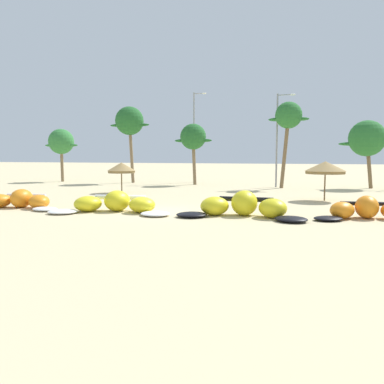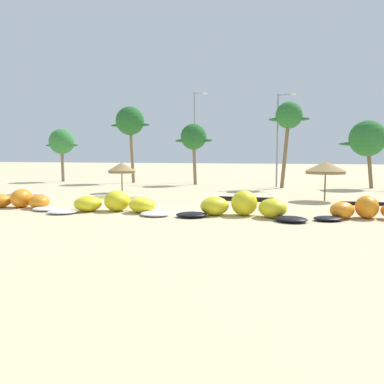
{
  "view_description": "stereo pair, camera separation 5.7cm",
  "coord_description": "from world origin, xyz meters",
  "px_view_note": "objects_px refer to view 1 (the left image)",
  "views": [
    {
      "loc": [
        8.71,
        -21.55,
        3.27
      ],
      "look_at": [
        1.63,
        2.0,
        1.0
      ],
      "focal_mm": 37.6,
      "sensor_mm": 36.0,
      "label": 1
    },
    {
      "loc": [
        8.76,
        -21.53,
        3.27
      ],
      "look_at": [
        1.63,
        2.0,
        1.0
      ],
      "focal_mm": 37.6,
      "sensor_mm": 36.0,
      "label": 2
    }
  ],
  "objects_px": {
    "kite_center": "(243,207)",
    "beach_umbrella_middle": "(325,167)",
    "lamppost_west": "(195,133)",
    "lamppost_west_center": "(278,135)",
    "kite_right_of_center": "(368,210)",
    "palm_left": "(130,122)",
    "kite_left_of_center": "(115,204)",
    "palm_center_right": "(367,139)",
    "palm_left_of_gap": "(193,137)",
    "palm_leftmost": "(61,142)",
    "beach_umbrella_near_van": "(121,168)",
    "kite_left": "(19,201)",
    "palm_center_left": "(288,117)"
  },
  "relations": [
    {
      "from": "beach_umbrella_middle",
      "to": "palm_center_right",
      "type": "relative_size",
      "value": 0.43
    },
    {
      "from": "kite_left",
      "to": "beach_umbrella_middle",
      "type": "bearing_deg",
      "value": 28.09
    },
    {
      "from": "kite_right_of_center",
      "to": "palm_center_left",
      "type": "bearing_deg",
      "value": 105.55
    },
    {
      "from": "palm_center_left",
      "to": "lamppost_west",
      "type": "xyz_separation_m",
      "value": [
        -11.15,
        5.61,
        -1.1
      ]
    },
    {
      "from": "kite_right_of_center",
      "to": "lamppost_west",
      "type": "bearing_deg",
      "value": 123.99
    },
    {
      "from": "kite_right_of_center",
      "to": "palm_left",
      "type": "height_order",
      "value": "palm_left"
    },
    {
      "from": "palm_left",
      "to": "kite_left_of_center",
      "type": "bearing_deg",
      "value": -66.6
    },
    {
      "from": "kite_right_of_center",
      "to": "lamppost_west_center",
      "type": "relative_size",
      "value": 0.63
    },
    {
      "from": "kite_right_of_center",
      "to": "palm_center_right",
      "type": "xyz_separation_m",
      "value": [
        2.24,
        20.69,
        4.39
      ]
    },
    {
      "from": "kite_center",
      "to": "beach_umbrella_near_van",
      "type": "bearing_deg",
      "value": 140.0
    },
    {
      "from": "palm_center_left",
      "to": "kite_right_of_center",
      "type": "bearing_deg",
      "value": -74.45
    },
    {
      "from": "lamppost_west",
      "to": "lamppost_west_center",
      "type": "height_order",
      "value": "lamppost_west"
    },
    {
      "from": "kite_center",
      "to": "beach_umbrella_middle",
      "type": "xyz_separation_m",
      "value": [
        4.36,
        9.05,
        1.85
      ]
    },
    {
      "from": "beach_umbrella_near_van",
      "to": "palm_left",
      "type": "height_order",
      "value": "palm_left"
    },
    {
      "from": "palm_left",
      "to": "kite_left",
      "type": "bearing_deg",
      "value": -81.61
    },
    {
      "from": "palm_left",
      "to": "palm_left_of_gap",
      "type": "height_order",
      "value": "palm_left"
    },
    {
      "from": "kite_left",
      "to": "palm_left_of_gap",
      "type": "distance_m",
      "value": 23.06
    },
    {
      "from": "beach_umbrella_middle",
      "to": "lamppost_west_center",
      "type": "relative_size",
      "value": 0.31
    },
    {
      "from": "lamppost_west",
      "to": "lamppost_west_center",
      "type": "bearing_deg",
      "value": -24.7
    },
    {
      "from": "beach_umbrella_near_van",
      "to": "lamppost_west_center",
      "type": "distance_m",
      "value": 16.3
    },
    {
      "from": "palm_leftmost",
      "to": "kite_left_of_center",
      "type": "bearing_deg",
      "value": -49.73
    },
    {
      "from": "palm_leftmost",
      "to": "palm_left",
      "type": "bearing_deg",
      "value": 4.04
    },
    {
      "from": "kite_center",
      "to": "palm_center_left",
      "type": "bearing_deg",
      "value": 86.75
    },
    {
      "from": "beach_umbrella_middle",
      "to": "palm_left",
      "type": "height_order",
      "value": "palm_left"
    },
    {
      "from": "kite_left",
      "to": "kite_center",
      "type": "bearing_deg",
      "value": 2.7
    },
    {
      "from": "kite_left_of_center",
      "to": "palm_center_right",
      "type": "xyz_separation_m",
      "value": [
        15.86,
        22.06,
        4.37
      ]
    },
    {
      "from": "palm_left_of_gap",
      "to": "kite_left_of_center",
      "type": "bearing_deg",
      "value": -85.26
    },
    {
      "from": "palm_leftmost",
      "to": "lamppost_west_center",
      "type": "distance_m",
      "value": 26.28
    },
    {
      "from": "beach_umbrella_near_van",
      "to": "lamppost_west_center",
      "type": "relative_size",
      "value": 0.28
    },
    {
      "from": "lamppost_west",
      "to": "palm_left_of_gap",
      "type": "bearing_deg",
      "value": -76.54
    },
    {
      "from": "kite_left",
      "to": "lamppost_west",
      "type": "relative_size",
      "value": 0.6
    },
    {
      "from": "lamppost_west_center",
      "to": "palm_leftmost",
      "type": "bearing_deg",
      "value": 177.21
    },
    {
      "from": "beach_umbrella_middle",
      "to": "kite_center",
      "type": "bearing_deg",
      "value": -115.73
    },
    {
      "from": "palm_center_left",
      "to": "beach_umbrella_middle",
      "type": "bearing_deg",
      "value": -72.67
    },
    {
      "from": "palm_left_of_gap",
      "to": "palm_center_right",
      "type": "xyz_separation_m",
      "value": [
        17.67,
        0.18,
        -0.34
      ]
    },
    {
      "from": "kite_left_of_center",
      "to": "palm_left_of_gap",
      "type": "distance_m",
      "value": 22.46
    },
    {
      "from": "kite_center",
      "to": "beach_umbrella_middle",
      "type": "relative_size",
      "value": 2.48
    },
    {
      "from": "beach_umbrella_near_van",
      "to": "beach_umbrella_middle",
      "type": "relative_size",
      "value": 0.91
    },
    {
      "from": "kite_center",
      "to": "palm_leftmost",
      "type": "distance_m",
      "value": 34.26
    },
    {
      "from": "kite_left",
      "to": "kite_right_of_center",
      "type": "bearing_deg",
      "value": 4.45
    },
    {
      "from": "palm_left",
      "to": "lamppost_west",
      "type": "relative_size",
      "value": 0.84
    },
    {
      "from": "palm_leftmost",
      "to": "palm_left_of_gap",
      "type": "distance_m",
      "value": 16.99
    },
    {
      "from": "palm_center_left",
      "to": "lamppost_west",
      "type": "height_order",
      "value": "lamppost_west"
    },
    {
      "from": "beach_umbrella_middle",
      "to": "palm_leftmost",
      "type": "relative_size",
      "value": 0.45
    },
    {
      "from": "kite_center",
      "to": "lamppost_west_center",
      "type": "relative_size",
      "value": 0.76
    },
    {
      "from": "beach_umbrella_near_van",
      "to": "palm_leftmost",
      "type": "bearing_deg",
      "value": 140.51
    },
    {
      "from": "beach_umbrella_middle",
      "to": "beach_umbrella_near_van",
      "type": "bearing_deg",
      "value": 175.64
    },
    {
      "from": "beach_umbrella_middle",
      "to": "palm_left_of_gap",
      "type": "xyz_separation_m",
      "value": [
        -13.52,
        12.37,
        2.8
      ]
    },
    {
      "from": "palm_center_right",
      "to": "lamppost_west_center",
      "type": "relative_size",
      "value": 0.71
    },
    {
      "from": "kite_center",
      "to": "palm_left_of_gap",
      "type": "distance_m",
      "value": 23.76
    }
  ]
}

